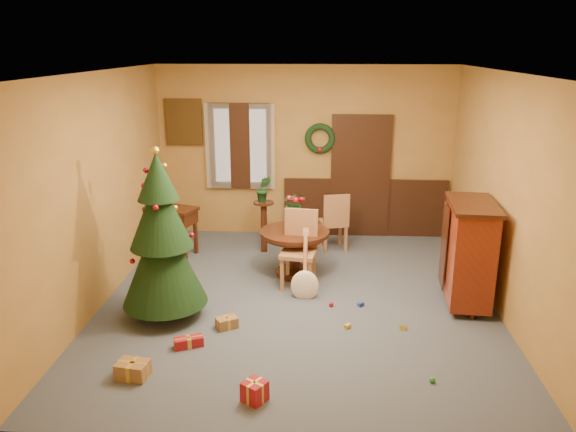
# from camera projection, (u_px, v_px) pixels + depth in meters

# --- Properties ---
(room_envelope) EXTENTS (5.50, 5.50, 5.50)m
(room_envelope) POSITION_uv_depth(u_px,v_px,m) (317.00, 172.00, 9.58)
(room_envelope) COLOR #3A4454
(room_envelope) RESTS_ON ground
(dining_table) EXTENTS (0.99, 0.99, 0.68)m
(dining_table) POSITION_uv_depth(u_px,v_px,m) (295.00, 244.00, 8.00)
(dining_table) COLOR black
(dining_table) RESTS_ON floor
(urn) EXTENTS (0.29, 0.29, 0.21)m
(urn) POSITION_uv_depth(u_px,v_px,m) (295.00, 224.00, 7.91)
(urn) COLOR slate
(urn) RESTS_ON dining_table
(centerpiece_plant) EXTENTS (0.33, 0.29, 0.37)m
(centerpiece_plant) POSITION_uv_depth(u_px,v_px,m) (295.00, 204.00, 7.83)
(centerpiece_plant) COLOR #1E4C23
(centerpiece_plant) RESTS_ON urn
(chair_near) EXTENTS (0.52, 0.52, 1.06)m
(chair_near) POSITION_uv_depth(u_px,v_px,m) (300.00, 246.00, 7.67)
(chair_near) COLOR #A06640
(chair_near) RESTS_ON floor
(chair_far) EXTENTS (0.50, 0.50, 0.96)m
(chair_far) POSITION_uv_depth(u_px,v_px,m) (334.00, 220.00, 8.98)
(chair_far) COLOR #A06640
(chair_far) RESTS_ON floor
(guitar) EXTENTS (0.52, 0.65, 0.85)m
(guitar) POSITION_uv_depth(u_px,v_px,m) (305.00, 267.00, 7.29)
(guitar) COLOR white
(guitar) RESTS_ON floor
(plant_stand) EXTENTS (0.32, 0.32, 0.83)m
(plant_stand) POSITION_uv_depth(u_px,v_px,m) (264.00, 221.00, 8.93)
(plant_stand) COLOR black
(plant_stand) RESTS_ON floor
(stand_plant) EXTENTS (0.25, 0.21, 0.42)m
(stand_plant) POSITION_uv_depth(u_px,v_px,m) (263.00, 189.00, 8.78)
(stand_plant) COLOR #19471E
(stand_plant) RESTS_ON plant_stand
(christmas_tree) EXTENTS (1.02, 1.02, 2.11)m
(christmas_tree) POSITION_uv_depth(u_px,v_px,m) (162.00, 239.00, 6.64)
(christmas_tree) COLOR #382111
(christmas_tree) RESTS_ON floor
(writing_desk) EXTENTS (0.96, 0.70, 0.77)m
(writing_desk) POSITION_uv_depth(u_px,v_px,m) (170.00, 219.00, 8.85)
(writing_desk) COLOR black
(writing_desk) RESTS_ON floor
(sideboard) EXTENTS (0.64, 1.10, 1.35)m
(sideboard) POSITION_uv_depth(u_px,v_px,m) (469.00, 251.00, 7.05)
(sideboard) COLOR #501B09
(sideboard) RESTS_ON floor
(gift_a) EXTENTS (0.34, 0.27, 0.17)m
(gift_a) POSITION_uv_depth(u_px,v_px,m) (133.00, 370.00, 5.63)
(gift_a) COLOR brown
(gift_a) RESTS_ON floor
(gift_b) EXTENTS (0.27, 0.27, 0.20)m
(gift_b) POSITION_uv_depth(u_px,v_px,m) (255.00, 391.00, 5.25)
(gift_b) COLOR maroon
(gift_b) RESTS_ON floor
(gift_c) EXTENTS (0.29, 0.26, 0.13)m
(gift_c) POSITION_uv_depth(u_px,v_px,m) (227.00, 323.00, 6.62)
(gift_c) COLOR brown
(gift_c) RESTS_ON floor
(gift_d) EXTENTS (0.34, 0.24, 0.11)m
(gift_d) POSITION_uv_depth(u_px,v_px,m) (189.00, 342.00, 6.20)
(gift_d) COLOR maroon
(gift_d) RESTS_ON floor
(toy_a) EXTENTS (0.09, 0.09, 0.05)m
(toy_a) POSITION_uv_depth(u_px,v_px,m) (361.00, 304.00, 7.17)
(toy_a) COLOR #223D97
(toy_a) RESTS_ON floor
(toy_b) EXTENTS (0.06, 0.06, 0.06)m
(toy_b) POSITION_uv_depth(u_px,v_px,m) (432.00, 380.00, 5.55)
(toy_b) COLOR green
(toy_b) RESTS_ON floor
(toy_c) EXTENTS (0.09, 0.09, 0.05)m
(toy_c) POSITION_uv_depth(u_px,v_px,m) (347.00, 326.00, 6.62)
(toy_c) COLOR gold
(toy_c) RESTS_ON floor
(toy_d) EXTENTS (0.06, 0.06, 0.06)m
(toy_d) POSITION_uv_depth(u_px,v_px,m) (331.00, 304.00, 7.16)
(toy_d) COLOR #B70C1E
(toy_d) RESTS_ON floor
(toy_e) EXTENTS (0.09, 0.06, 0.05)m
(toy_e) POSITION_uv_depth(u_px,v_px,m) (403.00, 327.00, 6.59)
(toy_e) COLOR yellow
(toy_e) RESTS_ON floor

